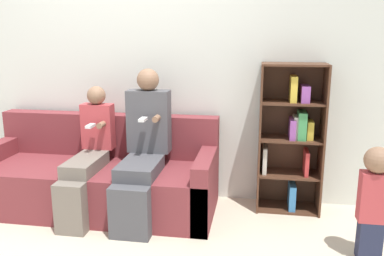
# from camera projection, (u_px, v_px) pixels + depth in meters

# --- Properties ---
(ground_plane) EXTENTS (14.00, 14.00, 0.00)m
(ground_plane) POSITION_uv_depth(u_px,v_px,m) (98.00, 235.00, 3.20)
(ground_plane) COLOR beige
(back_wall) EXTENTS (10.00, 0.06, 2.55)m
(back_wall) POSITION_uv_depth(u_px,v_px,m) (130.00, 63.00, 3.82)
(back_wall) COLOR silver
(back_wall) RESTS_ON ground_plane
(couch) EXTENTS (2.08, 0.82, 0.81)m
(couch) POSITION_uv_depth(u_px,v_px,m) (100.00, 179.00, 3.65)
(couch) COLOR maroon
(couch) RESTS_ON ground_plane
(adult_seated) EXTENTS (0.37, 0.77, 1.26)m
(adult_seated) POSITION_uv_depth(u_px,v_px,m) (143.00, 145.00, 3.40)
(adult_seated) COLOR #47474C
(adult_seated) RESTS_ON ground_plane
(child_seated) EXTENTS (0.28, 0.77, 1.09)m
(child_seated) POSITION_uv_depth(u_px,v_px,m) (87.00, 154.00, 3.46)
(child_seated) COLOR #70665B
(child_seated) RESTS_ON ground_plane
(toddler_standing) EXTENTS (0.19, 0.18, 0.82)m
(toddler_standing) POSITION_uv_depth(u_px,v_px,m) (374.00, 198.00, 2.76)
(toddler_standing) COLOR #232842
(toddler_standing) RESTS_ON ground_plane
(bookshelf) EXTENTS (0.55, 0.32, 1.30)m
(bookshelf) POSITION_uv_depth(u_px,v_px,m) (292.00, 137.00, 3.56)
(bookshelf) COLOR #4C2D1E
(bookshelf) RESTS_ON ground_plane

